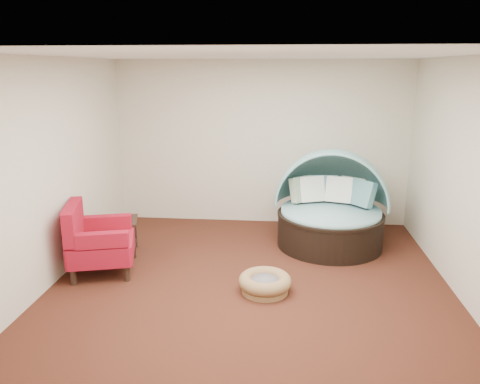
# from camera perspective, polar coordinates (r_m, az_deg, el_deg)

# --- Properties ---
(floor) EXTENTS (5.00, 5.00, 0.00)m
(floor) POSITION_cam_1_polar(r_m,az_deg,el_deg) (6.10, 1.33, -10.96)
(floor) COLOR #482114
(floor) RESTS_ON ground
(wall_back) EXTENTS (5.00, 0.00, 5.00)m
(wall_back) POSITION_cam_1_polar(r_m,az_deg,el_deg) (8.08, 2.66, 5.93)
(wall_back) COLOR beige
(wall_back) RESTS_ON floor
(wall_front) EXTENTS (5.00, 0.00, 5.00)m
(wall_front) POSITION_cam_1_polar(r_m,az_deg,el_deg) (3.25, -1.69, -7.96)
(wall_front) COLOR beige
(wall_front) RESTS_ON floor
(wall_left) EXTENTS (0.00, 5.00, 5.00)m
(wall_left) POSITION_cam_1_polar(r_m,az_deg,el_deg) (6.31, -21.88, 2.30)
(wall_left) COLOR beige
(wall_left) RESTS_ON floor
(wall_right) EXTENTS (0.00, 5.00, 5.00)m
(wall_right) POSITION_cam_1_polar(r_m,az_deg,el_deg) (6.01, 25.95, 1.26)
(wall_right) COLOR beige
(wall_right) RESTS_ON floor
(ceiling) EXTENTS (5.00, 5.00, 0.00)m
(ceiling) POSITION_cam_1_polar(r_m,az_deg,el_deg) (5.49, 1.51, 16.35)
(ceiling) COLOR white
(ceiling) RESTS_ON wall_back
(canopy_daybed) EXTENTS (1.84, 1.77, 1.47)m
(canopy_daybed) POSITION_cam_1_polar(r_m,az_deg,el_deg) (7.29, 11.06, -1.12)
(canopy_daybed) COLOR black
(canopy_daybed) RESTS_ON floor
(pet_basket) EXTENTS (0.85, 0.85, 0.23)m
(pet_basket) POSITION_cam_1_polar(r_m,az_deg,el_deg) (5.83, 3.06, -11.00)
(pet_basket) COLOR olive
(pet_basket) RESTS_ON floor
(red_armchair) EXTENTS (1.01, 1.01, 0.97)m
(red_armchair) POSITION_cam_1_polar(r_m,az_deg,el_deg) (6.49, -17.11, -5.73)
(red_armchair) COLOR black
(red_armchair) RESTS_ON floor
(side_table) EXTENTS (0.66, 0.66, 0.51)m
(side_table) POSITION_cam_1_polar(r_m,az_deg,el_deg) (7.10, -14.54, -4.73)
(side_table) COLOR black
(side_table) RESTS_ON floor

